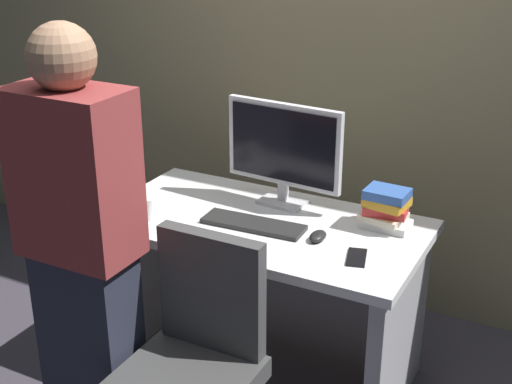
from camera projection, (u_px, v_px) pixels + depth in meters
name	position (u px, v px, depth m)	size (l,w,h in m)	color
ground_plane	(261.00, 367.00, 3.23)	(9.00, 9.00, 0.00)	#3D3842
wall_back	(346.00, 7.00, 3.38)	(6.40, 0.10, 3.00)	#8C7F5B
desk	(261.00, 270.00, 3.04)	(1.35, 0.72, 0.74)	white
office_chair	(194.00, 382.00, 2.46)	(0.52, 0.52, 0.94)	black
person_at_desk	(82.00, 255.00, 2.45)	(0.40, 0.24, 1.64)	#262838
monitor	(284.00, 149.00, 3.02)	(0.54, 0.15, 0.46)	silver
keyboard	(253.00, 224.00, 2.90)	(0.43, 0.13, 0.02)	#262626
mouse	(318.00, 236.00, 2.78)	(0.06, 0.10, 0.03)	black
cup_near_keyboard	(148.00, 208.00, 2.96)	(0.07, 0.07, 0.09)	white
book_stack	(386.00, 209.00, 2.86)	(0.20, 0.17, 0.17)	white
cell_phone	(357.00, 257.00, 2.64)	(0.07, 0.14, 0.01)	black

